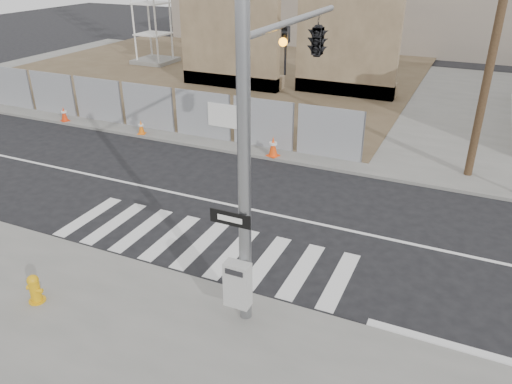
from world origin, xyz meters
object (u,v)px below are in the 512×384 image
at_px(signal_pole, 296,81).
at_px(traffic_cone_d, 273,147).
at_px(traffic_cone_b, 64,114).
at_px(traffic_cone_c, 141,127).
at_px(fire_hydrant, 35,289).

distance_m(signal_pole, traffic_cone_d, 8.19).
distance_m(signal_pole, traffic_cone_b, 15.75).
xyz_separation_m(traffic_cone_c, traffic_cone_d, (6.27, 0.00, 0.09)).
bearing_deg(traffic_cone_c, signal_pole, -33.73).
relative_size(traffic_cone_b, traffic_cone_d, 0.85).
bearing_deg(fire_hydrant, signal_pole, 18.09).
bearing_deg(fire_hydrant, traffic_cone_c, 89.42).
bearing_deg(traffic_cone_d, traffic_cone_c, -180.00).
xyz_separation_m(signal_pole, traffic_cone_b, (-13.79, 6.27, -4.33)).
bearing_deg(traffic_cone_c, fire_hydrant, -65.78).
xyz_separation_m(signal_pole, traffic_cone_c, (-9.38, 6.27, -4.36)).
relative_size(signal_pole, traffic_cone_d, 8.73).
height_order(traffic_cone_b, traffic_cone_c, traffic_cone_b).
bearing_deg(signal_pole, fire_hydrant, -137.11).
bearing_deg(traffic_cone_d, fire_hydrant, -98.18).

